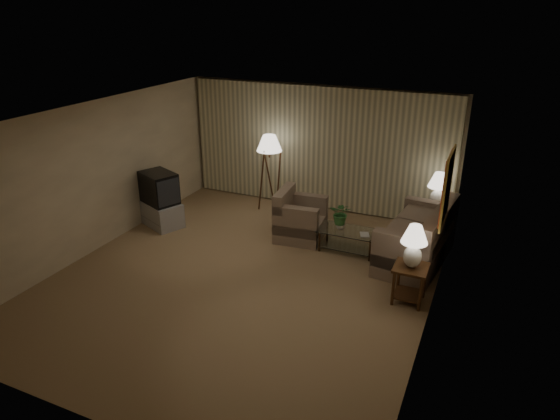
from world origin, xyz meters
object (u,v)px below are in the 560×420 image
object	(u,v)px
side_table_far	(434,217)
ottoman	(305,215)
sofa	(416,240)
table_lamp_far	(438,187)
table_lamp_near	(414,243)
coffee_table	(348,237)
floor_lamp	(270,171)
side_table_near	(410,278)
vase	(341,225)
crt_tv	(159,188)
tv_cabinet	(162,214)
armchair	(301,220)

from	to	relation	value
side_table_far	ottoman	size ratio (longest dim) A/B	0.97
sofa	table_lamp_far	world-z (taller)	table_lamp_far
table_lamp_near	ottoman	distance (m)	3.32
coffee_table	floor_lamp	xyz separation A→B (m)	(-2.18, 1.27, 0.60)
table_lamp_near	coffee_table	xyz separation A→B (m)	(-1.35, 1.25, -0.73)
side_table_near	ottoman	xyz separation A→B (m)	(-2.51, 2.03, -0.20)
side_table_far	coffee_table	bearing A→B (deg)	-135.50
table_lamp_near	vase	size ratio (longest dim) A/B	4.04
side_table_near	ottoman	world-z (taller)	side_table_near
ottoman	vase	size ratio (longest dim) A/B	3.68
crt_tv	floor_lamp	size ratio (longest dim) A/B	0.53
tv_cabinet	vase	bearing A→B (deg)	30.24
table_lamp_near	armchair	bearing A→B (deg)	148.85
armchair	crt_tv	size ratio (longest dim) A/B	1.21
tv_cabinet	floor_lamp	bearing A→B (deg)	69.21
side_table_far	tv_cabinet	size ratio (longest dim) A/B	0.58
tv_cabinet	floor_lamp	distance (m)	2.46
floor_lamp	vase	world-z (taller)	floor_lamp
floor_lamp	ottoman	xyz separation A→B (m)	(1.03, -0.49, -0.67)
table_lamp_far	tv_cabinet	distance (m)	5.54
table_lamp_near	crt_tv	size ratio (longest dim) A/B	0.77
side_table_near	floor_lamp	distance (m)	4.37
side_table_far	crt_tv	size ratio (longest dim) A/B	0.67
floor_lamp	coffee_table	bearing A→B (deg)	-30.24
floor_lamp	table_lamp_far	bearing A→B (deg)	0.82
vase	floor_lamp	bearing A→B (deg)	147.96
vase	armchair	bearing A→B (deg)	168.62
crt_tv	ottoman	world-z (taller)	crt_tv
sofa	coffee_table	distance (m)	1.21
side_table_far	crt_tv	bearing A→B (deg)	-161.41
coffee_table	crt_tv	size ratio (longest dim) A/B	1.22
tv_cabinet	vase	distance (m)	3.74
table_lamp_near	side_table_near	bearing A→B (deg)	7.13
crt_tv	table_lamp_far	bearing A→B (deg)	42.29
sofa	ottoman	xyz separation A→B (m)	(-2.36, 0.68, -0.22)
ottoman	vase	world-z (taller)	vase
side_table_far	table_lamp_far	world-z (taller)	table_lamp_far
ottoman	vase	bearing A→B (deg)	-37.81
coffee_table	vase	bearing A→B (deg)	-180.00
armchair	side_table_near	distance (m)	2.75
sofa	crt_tv	bearing A→B (deg)	-77.26
floor_lamp	side_table_near	bearing A→B (deg)	-35.55
side_table_near	tv_cabinet	distance (m)	5.27
table_lamp_far	ottoman	world-z (taller)	table_lamp_far
sofa	vase	bearing A→B (deg)	-78.95
armchair	side_table_far	world-z (taller)	armchair
side_table_near	vase	xyz separation A→B (m)	(-1.50, 1.25, 0.09)
crt_tv	vase	world-z (taller)	crt_tv
table_lamp_near	crt_tv	world-z (taller)	table_lamp_near
sofa	floor_lamp	xyz separation A→B (m)	(-3.38, 1.17, 0.46)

